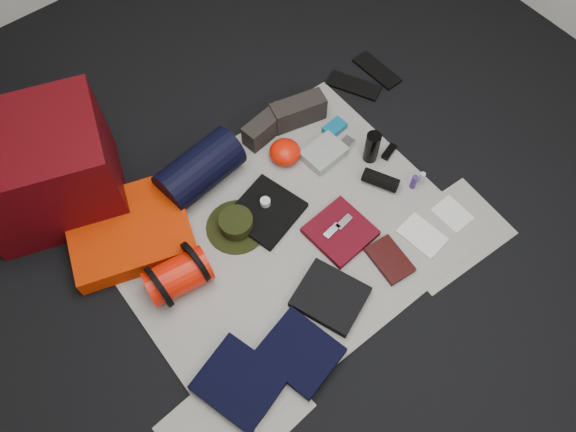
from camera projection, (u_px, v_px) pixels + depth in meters
floor at (285, 237)px, 2.82m from camera, size 4.50×4.50×0.02m
newspaper_mat at (285, 235)px, 2.80m from camera, size 1.60×1.30×0.01m
newspaper_sheet_front_left at (235, 417)px, 2.39m from camera, size 0.61×0.44×0.00m
newspaper_sheet_front_right at (448, 234)px, 2.81m from camera, size 0.60×0.43×0.00m
red_cabinet at (44, 170)px, 2.68m from camera, size 0.78×0.72×0.54m
sleeping_pad at (130, 230)px, 2.76m from camera, size 0.69×0.63×0.10m
stuff_sack at (178, 276)px, 2.60m from camera, size 0.32×0.22×0.18m
sack_strap_left at (159, 287)px, 2.55m from camera, size 0.02×0.22×0.22m
sack_strap_right at (195, 262)px, 2.61m from camera, size 0.03×0.22×0.22m
navy_duffel at (200, 169)px, 2.85m from camera, size 0.46×0.28×0.23m
boonie_brim at (237, 227)px, 2.82m from camera, size 0.36×0.36×0.01m
boonie_crown at (236, 223)px, 2.78m from camera, size 0.17×0.17×0.07m
hiking_boot_left at (265, 127)px, 3.04m from camera, size 0.28×0.14×0.13m
hiking_boot_right at (298, 111)px, 3.08m from camera, size 0.32×0.18×0.15m
flip_flop_left at (354, 86)px, 3.27m from camera, size 0.24×0.33×0.02m
flip_flop_right at (377, 70)px, 3.32m from camera, size 0.12×0.31×0.02m
trousers_navy_a at (239, 383)px, 2.43m from camera, size 0.38×0.41×0.05m
trousers_navy_b at (300, 352)px, 2.49m from camera, size 0.35×0.37×0.05m
trousers_charcoal at (330, 297)px, 2.62m from camera, size 0.36×0.38×0.05m
black_tshirt at (266, 212)px, 2.85m from camera, size 0.39×0.38×0.03m
red_shirt at (340, 232)px, 2.79m from camera, size 0.30×0.30×0.04m
orange_stuff_sack at (285, 152)px, 2.98m from camera, size 0.20×0.20×0.11m
first_aid_pouch at (324, 153)px, 3.01m from camera, size 0.23×0.18×0.05m
water_bottle at (372, 147)px, 2.94m from camera, size 0.10×0.10×0.19m
speaker at (381, 180)px, 2.91m from camera, size 0.15×0.20×0.07m
compact_camera at (345, 145)px, 3.04m from camera, size 0.11×0.08×0.04m
cyan_case at (335, 128)px, 3.10m from camera, size 0.13×0.09×0.04m
toiletry_purple at (414, 182)px, 2.90m from camera, size 0.04×0.04×0.09m
toiletry_clear at (422, 178)px, 2.91m from camera, size 0.04×0.04×0.08m
paperback_book at (390, 260)px, 2.72m from camera, size 0.17×0.24×0.03m
map_booklet at (422, 235)px, 2.79m from camera, size 0.18×0.24×0.01m
map_printout at (452, 214)px, 2.86m from camera, size 0.14×0.18×0.01m
sunglasses at (389, 152)px, 3.03m from camera, size 0.11×0.07×0.03m
key_cluster at (253, 417)px, 2.38m from camera, size 0.10×0.10×0.01m
tape_roll at (265, 202)px, 2.84m from camera, size 0.05×0.05×0.03m
energy_bar_a at (332, 231)px, 2.76m from camera, size 0.10×0.05×0.01m
energy_bar_b at (344, 222)px, 2.79m from camera, size 0.10×0.05×0.01m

